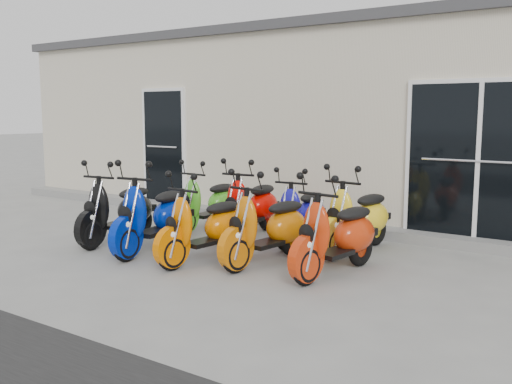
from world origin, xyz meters
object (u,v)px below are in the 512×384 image
Objects in this scene: scooter_front_orange_b at (267,216)px; scooter_front_black at (118,201)px; scooter_front_orange_a at (204,216)px; scooter_back_green at (209,194)px; scooter_back_blue at (302,204)px; scooter_back_yellow at (357,208)px; scooter_front_red at (337,223)px; scooter_back_red at (251,197)px; scooter_front_blue at (154,205)px.

scooter_front_black is at bearing -167.37° from scooter_front_orange_b.
scooter_front_orange_a is 1.97m from scooter_back_green.
scooter_back_blue is 0.89m from scooter_back_yellow.
scooter_front_orange_a is at bearing -11.66° from scooter_front_black.
scooter_front_orange_a is 0.96× the size of scooter_front_red.
scooter_front_black reaches higher than scooter_back_yellow.
scooter_front_orange_b is at bearing -169.08° from scooter_front_red.
scooter_front_black reaches higher than scooter_back_green.
scooter_front_orange_a is 0.97× the size of scooter_front_orange_b.
scooter_back_yellow is at bearing 1.82° from scooter_back_green.
scooter_back_red is at bearing 158.60° from scooter_front_red.
scooter_front_red is at bearing -34.41° from scooter_back_red.
scooter_back_blue is at bearing 142.11° from scooter_front_red.
scooter_front_black is 1.07× the size of scooter_back_green.
scooter_back_red reaches higher than scooter_front_orange_a.
scooter_front_blue reaches higher than scooter_front_red.
scooter_back_yellow reaches higher than scooter_front_orange_a.
scooter_front_orange_a reaches higher than scooter_back_green.
scooter_front_blue is 1.05× the size of scooter_back_red.
scooter_front_orange_b is (0.70, 0.35, 0.02)m from scooter_front_orange_a.
scooter_front_blue reaches higher than scooter_front_orange_a.
scooter_back_blue is (0.83, 0.06, -0.05)m from scooter_back_red.
scooter_back_blue is (1.68, 0.01, -0.01)m from scooter_back_green.
scooter_back_yellow is (3.08, 1.37, -0.00)m from scooter_front_black.
scooter_front_black is 2.62m from scooter_back_blue.
scooter_front_orange_b is 1.25m from scooter_back_blue.
scooter_front_orange_b is (2.42, 0.20, -0.01)m from scooter_front_black.
scooter_front_orange_a is 1.56m from scooter_back_red.
scooter_back_red is (0.53, 1.49, -0.03)m from scooter_front_blue.
scooter_back_yellow is (-0.25, 1.13, -0.00)m from scooter_front_red.
scooter_back_red reaches higher than scooter_front_orange_b.
scooter_back_green is at bearing 172.25° from scooter_back_red.
scooter_front_orange_b is 1.57m from scooter_back_red.
scooter_back_green is (-1.19, 1.56, -0.01)m from scooter_front_orange_a.
scooter_back_yellow is at bearing -8.38° from scooter_back_blue.
scooter_front_red is 1.15m from scooter_back_yellow.
scooter_front_orange_b is at bearing 4.82° from scooter_front_blue.
scooter_front_blue reaches higher than scooter_back_green.
scooter_front_red reaches higher than scooter_back_red.
scooter_front_orange_b is 2.25m from scooter_back_green.
scooter_front_red is 3.05m from scooter_back_green.
scooter_back_red is 1.00× the size of scooter_back_yellow.
scooter_back_green is at bearing 63.18° from scooter_front_black.
scooter_back_green is 1.02× the size of scooter_back_blue.
scooter_front_orange_a reaches higher than scooter_back_blue.
scooter_front_black is 1.72m from scooter_front_orange_a.
scooter_back_yellow reaches higher than scooter_front_orange_b.
scooter_back_green is 0.85m from scooter_back_red.
scooter_front_orange_b is at bearing 32.99° from scooter_front_orange_a.
scooter_front_black is 1.01× the size of scooter_front_orange_b.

